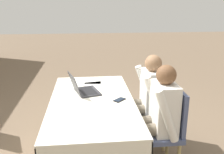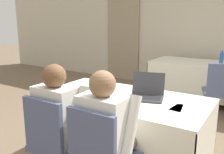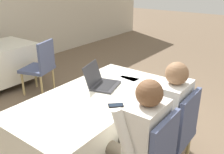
# 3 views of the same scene
# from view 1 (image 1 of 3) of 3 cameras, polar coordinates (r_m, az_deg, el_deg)

# --- Properties ---
(conference_table_near) EXTENTS (1.72, 0.89, 0.72)m
(conference_table_near) POSITION_cam_1_polar(r_m,az_deg,el_deg) (2.77, -4.53, -8.42)
(conference_table_near) COLOR silver
(conference_table_near) RESTS_ON ground_plane
(laptop) EXTENTS (0.41, 0.39, 0.24)m
(laptop) POSITION_cam_1_polar(r_m,az_deg,el_deg) (2.90, -6.50, -2.77)
(laptop) COLOR #333338
(laptop) RESTS_ON conference_table_near
(cell_phone) EXTENTS (0.15, 0.15, 0.01)m
(cell_phone) POSITION_cam_1_polar(r_m,az_deg,el_deg) (2.68, 1.74, -5.23)
(cell_phone) COLOR black
(cell_phone) RESTS_ON conference_table_near
(paper_beside_laptop) EXTENTS (0.26, 0.33, 0.00)m
(paper_beside_laptop) POSITION_cam_1_polar(r_m,az_deg,el_deg) (3.20, -3.52, -1.63)
(paper_beside_laptop) COLOR white
(paper_beside_laptop) RESTS_ON conference_table_near
(paper_centre_table) EXTENTS (0.24, 0.32, 0.00)m
(paper_centre_table) POSITION_cam_1_polar(r_m,az_deg,el_deg) (3.32, -5.07, -1.02)
(paper_centre_table) COLOR white
(paper_centre_table) RESTS_ON conference_table_near
(chair_near_left) EXTENTS (0.44, 0.44, 0.89)m
(chair_near_left) POSITION_cam_1_polar(r_m,az_deg,el_deg) (2.71, 12.10, -10.99)
(chair_near_left) COLOR tan
(chair_near_left) RESTS_ON ground_plane
(chair_near_right) EXTENTS (0.44, 0.44, 0.89)m
(chair_near_right) POSITION_cam_1_polar(r_m,az_deg,el_deg) (3.12, 9.42, -6.97)
(chair_near_right) COLOR tan
(chair_near_right) RESTS_ON ground_plane
(person_checkered_shirt) EXTENTS (0.50, 0.52, 1.15)m
(person_checkered_shirt) POSITION_cam_1_polar(r_m,az_deg,el_deg) (2.61, 10.15, -8.07)
(person_checkered_shirt) COLOR #665B4C
(person_checkered_shirt) RESTS_ON ground_plane
(person_white_shirt) EXTENTS (0.50, 0.52, 1.15)m
(person_white_shirt) POSITION_cam_1_polar(r_m,az_deg,el_deg) (3.04, 7.69, -4.32)
(person_white_shirt) COLOR #665B4C
(person_white_shirt) RESTS_ON ground_plane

